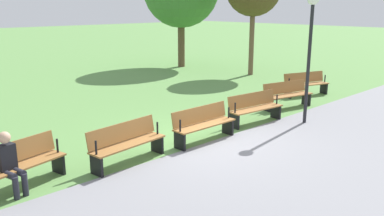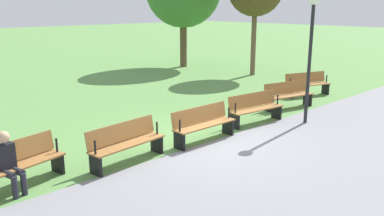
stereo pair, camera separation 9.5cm
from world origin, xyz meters
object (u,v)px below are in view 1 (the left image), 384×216
at_px(bench_1, 287,94).
at_px(bench_4, 127,142).
at_px(bench_2, 255,107).
at_px(lamp_post, 311,34).
at_px(bench_5, 17,164).
at_px(person_seated, 9,162).
at_px(bench_3, 203,123).
at_px(bench_0, 306,83).

relative_size(bench_1, bench_4, 1.01).
bearing_deg(bench_2, lamp_post, 143.53).
xyz_separation_m(bench_5, person_seated, (0.18, 0.19, 0.16)).
bearing_deg(bench_3, bench_1, -173.79).
height_order(bench_2, bench_5, same).
relative_size(bench_1, person_seated, 1.61).
bearing_deg(bench_1, lamp_post, 63.37).
bearing_deg(bench_5, bench_3, 161.30).
bearing_deg(bench_4, lamp_post, 163.47).
bearing_deg(bench_0, lamp_post, 49.80).
xyz_separation_m(bench_1, bench_5, (9.07, 0.00, 0.00)).
bearing_deg(lamp_post, bench_0, -148.94).
relative_size(bench_0, bench_4, 1.01).
bearing_deg(bench_4, bench_1, 176.86).
distance_m(bench_4, person_seated, 2.45).
relative_size(bench_1, bench_5, 1.00).
xyz_separation_m(bench_0, lamp_post, (3.34, 2.01, 2.15)).
distance_m(bench_3, lamp_post, 4.12).
relative_size(bench_1, bench_2, 1.01).
height_order(bench_0, lamp_post, lamp_post).
relative_size(bench_0, bench_3, 1.03).
relative_size(bench_3, lamp_post, 0.50).
bearing_deg(bench_2, person_seated, 4.76).
distance_m(bench_2, bench_4, 4.56).
bearing_deg(bench_3, bench_0, -170.69).
bearing_deg(bench_2, bench_3, 9.35).
height_order(bench_1, bench_4, same).
bearing_deg(person_seated, bench_5, -146.50).
bearing_deg(bench_4, person_seated, -10.52).
bearing_deg(bench_1, person_seated, 13.65).
bearing_deg(bench_5, lamp_post, 157.50).
distance_m(bench_0, bench_2, 4.56).
height_order(bench_1, person_seated, person_seated).
bearing_deg(person_seated, bench_4, 163.24).
xyz_separation_m(bench_0, bench_4, (9.02, 0.98, 0.00)).
height_order(bench_0, bench_5, same).
height_order(bench_5, person_seated, person_seated).
relative_size(bench_0, lamp_post, 0.51).
relative_size(bench_5, lamp_post, 0.52).
bearing_deg(bench_3, lamp_post, 165.06).
bearing_deg(bench_1, bench_5, 12.49).
xyz_separation_m(bench_1, bench_2, (2.25, 0.37, 0.00)).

